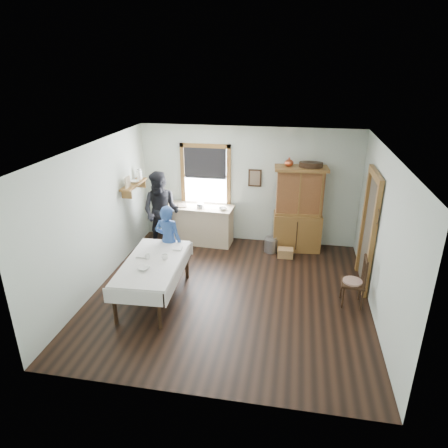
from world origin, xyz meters
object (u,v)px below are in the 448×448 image
object	(u,v)px
work_counter	(200,225)
china_hutch	(298,210)
woman_blue	(169,244)
spindle_chair	(353,281)
wicker_basket	(285,253)
pail	(271,245)
figure_dark	(161,214)
dining_table	(154,280)

from	to	relation	value
work_counter	china_hutch	size ratio (longest dim) A/B	0.82
woman_blue	spindle_chair	bearing A→B (deg)	-178.01
china_hutch	woman_blue	world-z (taller)	china_hutch
work_counter	woman_blue	size ratio (longest dim) A/B	1.13
wicker_basket	work_counter	bearing A→B (deg)	168.05
pail	wicker_basket	xyz separation A→B (m)	(0.33, -0.22, -0.06)
pail	woman_blue	xyz separation A→B (m)	(-1.92, -1.46, 0.53)
pail	work_counter	bearing A→B (deg)	172.80
china_hutch	spindle_chair	bearing A→B (deg)	-69.39
figure_dark	china_hutch	bearing A→B (deg)	13.97
dining_table	wicker_basket	size ratio (longest dim) A/B	5.61
dining_table	work_counter	bearing A→B (deg)	84.87
woman_blue	work_counter	bearing A→B (deg)	-88.55
wicker_basket	dining_table	bearing A→B (deg)	-137.12
work_counter	spindle_chair	xyz separation A→B (m)	(3.25, -2.08, 0.02)
figure_dark	woman_blue	bearing A→B (deg)	-61.19
work_counter	china_hutch	world-z (taller)	china_hutch
work_counter	dining_table	bearing A→B (deg)	-92.07
woman_blue	china_hutch	bearing A→B (deg)	-136.79
china_hutch	figure_dark	world-z (taller)	china_hutch
wicker_basket	figure_dark	world-z (taller)	figure_dark
china_hutch	pail	bearing A→B (deg)	-161.11
wicker_basket	china_hutch	bearing A→B (deg)	64.41
pail	wicker_basket	size ratio (longest dim) A/B	0.95
figure_dark	pail	bearing A→B (deg)	10.56
spindle_chair	pail	xyz separation A→B (m)	(-1.55, 1.86, -0.31)
china_hutch	wicker_basket	xyz separation A→B (m)	(-0.22, -0.46, -0.86)
china_hutch	pail	xyz separation A→B (m)	(-0.55, -0.24, -0.80)
dining_table	figure_dark	world-z (taller)	figure_dark
wicker_basket	woman_blue	distance (m)	2.64
wicker_basket	woman_blue	size ratio (longest dim) A/B	0.24
work_counter	woman_blue	xyz separation A→B (m)	(-0.21, -1.68, 0.24)
pail	woman_blue	size ratio (longest dim) A/B	0.23
dining_table	spindle_chair	bearing A→B (deg)	7.48
dining_table	figure_dark	distance (m)	2.17
dining_table	pail	size ratio (longest dim) A/B	5.93
dining_table	spindle_chair	world-z (taller)	spindle_chair
spindle_chair	dining_table	bearing A→B (deg)	-168.96
china_hutch	dining_table	distance (m)	3.62
wicker_basket	pail	bearing A→B (deg)	147.11
pail	woman_blue	world-z (taller)	woman_blue
pail	figure_dark	world-z (taller)	figure_dark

